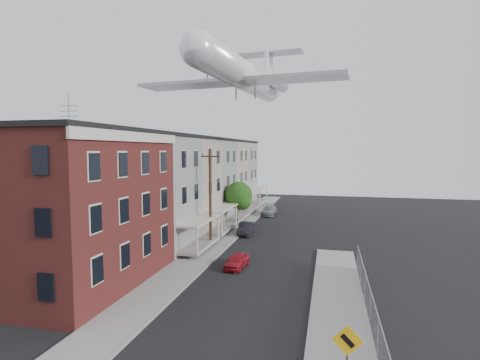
{
  "coord_description": "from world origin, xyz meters",
  "views": [
    {
      "loc": [
        4.87,
        -14.12,
        8.89
      ],
      "look_at": [
        -0.88,
        9.85,
        6.9
      ],
      "focal_mm": 28.0,
      "sensor_mm": 36.0,
      "label": 1
    }
  ],
  "objects_px": {
    "warning_sign": "(347,350)",
    "car_mid": "(246,228)",
    "street_tree": "(239,197)",
    "utility_pole": "(210,196)",
    "car_near": "(237,261)",
    "car_far": "(269,210)",
    "airplane": "(245,76)"
  },
  "relations": [
    {
      "from": "street_tree",
      "to": "car_mid",
      "type": "relative_size",
      "value": 1.36
    },
    {
      "from": "warning_sign",
      "to": "car_mid",
      "type": "height_order",
      "value": "warning_sign"
    },
    {
      "from": "warning_sign",
      "to": "car_near",
      "type": "relative_size",
      "value": 0.88
    },
    {
      "from": "street_tree",
      "to": "car_near",
      "type": "relative_size",
      "value": 1.64
    },
    {
      "from": "warning_sign",
      "to": "airplane",
      "type": "bearing_deg",
      "value": 110.08
    },
    {
      "from": "car_near",
      "to": "street_tree",
      "type": "bearing_deg",
      "value": 108.36
    },
    {
      "from": "utility_pole",
      "to": "warning_sign",
      "type": "bearing_deg",
      "value": -59.52
    },
    {
      "from": "warning_sign",
      "to": "car_mid",
      "type": "distance_m",
      "value": 26.53
    },
    {
      "from": "warning_sign",
      "to": "car_near",
      "type": "bearing_deg",
      "value": 118.32
    },
    {
      "from": "street_tree",
      "to": "utility_pole",
      "type": "bearing_deg",
      "value": -91.89
    },
    {
      "from": "utility_pole",
      "to": "airplane",
      "type": "xyz_separation_m",
      "value": [
        1.4,
        7.78,
        12.13
      ]
    },
    {
      "from": "car_near",
      "to": "car_mid",
      "type": "relative_size",
      "value": 0.83
    },
    {
      "from": "street_tree",
      "to": "car_near",
      "type": "xyz_separation_m",
      "value": [
        3.47,
        -15.22,
        -2.91
      ]
    },
    {
      "from": "utility_pole",
      "to": "car_mid",
      "type": "xyz_separation_m",
      "value": [
        2.0,
        5.82,
        -4.05
      ]
    },
    {
      "from": "car_near",
      "to": "car_far",
      "type": "relative_size",
      "value": 0.72
    },
    {
      "from": "street_tree",
      "to": "airplane",
      "type": "xyz_separation_m",
      "value": [
        1.07,
        -2.15,
        13.35
      ]
    },
    {
      "from": "car_far",
      "to": "airplane",
      "type": "bearing_deg",
      "value": -96.75
    },
    {
      "from": "warning_sign",
      "to": "airplane",
      "type": "xyz_separation_m",
      "value": [
        -9.8,
        26.8,
        14.92
      ]
    },
    {
      "from": "car_near",
      "to": "car_far",
      "type": "xyz_separation_m",
      "value": [
        -1.24,
        23.3,
        0.1
      ]
    },
    {
      "from": "car_near",
      "to": "airplane",
      "type": "height_order",
      "value": "airplane"
    },
    {
      "from": "utility_pole",
      "to": "car_far",
      "type": "distance_m",
      "value": 18.63
    },
    {
      "from": "car_near",
      "to": "car_far",
      "type": "bearing_deg",
      "value": 98.56
    },
    {
      "from": "utility_pole",
      "to": "car_far",
      "type": "bearing_deg",
      "value": 81.92
    },
    {
      "from": "warning_sign",
      "to": "car_far",
      "type": "bearing_deg",
      "value": 103.14
    },
    {
      "from": "car_far",
      "to": "street_tree",
      "type": "bearing_deg",
      "value": -105.73
    },
    {
      "from": "car_far",
      "to": "car_mid",
      "type": "bearing_deg",
      "value": -92.93
    },
    {
      "from": "car_near",
      "to": "utility_pole",
      "type": "bearing_deg",
      "value": 131.18
    },
    {
      "from": "airplane",
      "to": "street_tree",
      "type": "bearing_deg",
      "value": 116.58
    },
    {
      "from": "car_near",
      "to": "car_mid",
      "type": "height_order",
      "value": "car_mid"
    },
    {
      "from": "utility_pole",
      "to": "car_mid",
      "type": "distance_m",
      "value": 7.37
    },
    {
      "from": "car_mid",
      "to": "car_far",
      "type": "height_order",
      "value": "car_far"
    },
    {
      "from": "car_near",
      "to": "car_mid",
      "type": "distance_m",
      "value": 11.26
    }
  ]
}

